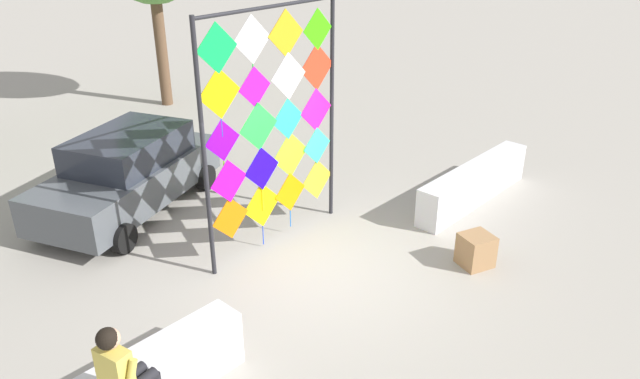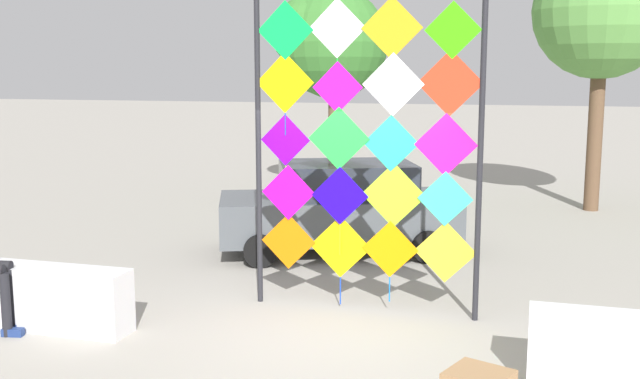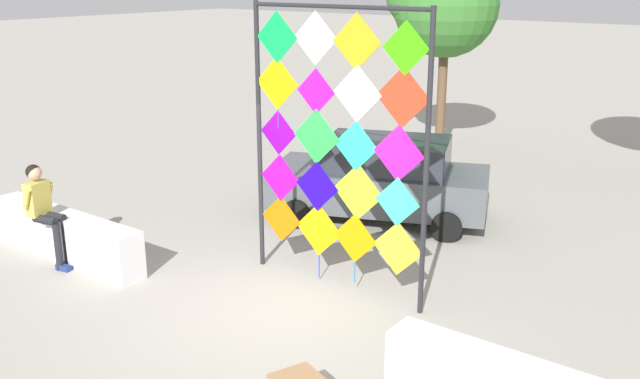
{
  "view_description": "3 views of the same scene",
  "coord_description": "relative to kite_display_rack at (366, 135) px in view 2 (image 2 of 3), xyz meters",
  "views": [
    {
      "loc": [
        -5.94,
        -5.54,
        5.28
      ],
      "look_at": [
        0.51,
        0.45,
        1.09
      ],
      "focal_mm": 33.85,
      "sensor_mm": 36.0,
      "label": 1
    },
    {
      "loc": [
        2.17,
        -7.72,
        2.99
      ],
      "look_at": [
        -0.27,
        0.74,
        1.59
      ],
      "focal_mm": 41.87,
      "sensor_mm": 36.0,
      "label": 2
    },
    {
      "loc": [
        5.61,
        -6.46,
        4.33
      ],
      "look_at": [
        0.22,
        0.74,
        1.57
      ],
      "focal_mm": 39.66,
      "sensor_mm": 36.0,
      "label": 3
    }
  ],
  "objects": [
    {
      "name": "ground",
      "position": [
        -0.2,
        -1.14,
        -2.21
      ],
      "size": [
        120.0,
        120.0,
        0.0
      ],
      "primitive_type": "plane",
      "color": "#9E998E"
    },
    {
      "name": "plaza_ledge_left",
      "position": [
        -4.05,
        -1.67,
        -1.84
      ],
      "size": [
        3.31,
        0.46,
        0.74
      ],
      "primitive_type": "cube",
      "color": "silver",
      "rests_on": "ground"
    },
    {
      "name": "kite_display_rack",
      "position": [
        0.0,
        0.0,
        0.0
      ],
      "size": [
        2.84,
        0.09,
        3.97
      ],
      "color": "#232328",
      "rests_on": "ground"
    },
    {
      "name": "parked_car",
      "position": [
        -1.06,
        2.88,
        -1.45
      ],
      "size": [
        4.2,
        2.98,
        1.5
      ],
      "color": "#4C5156",
      "rests_on": "ground"
    },
    {
      "name": "tree_far_right",
      "position": [
        -2.73,
        8.03,
        1.41
      ],
      "size": [
        2.62,
        2.53,
        4.89
      ],
      "color": "brown",
      "rests_on": "ground"
    },
    {
      "name": "tree_broadleaf",
      "position": [
        3.16,
        8.14,
        2.0
      ],
      "size": [
        2.85,
        2.85,
        5.66
      ],
      "color": "brown",
      "rests_on": "ground"
    }
  ]
}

